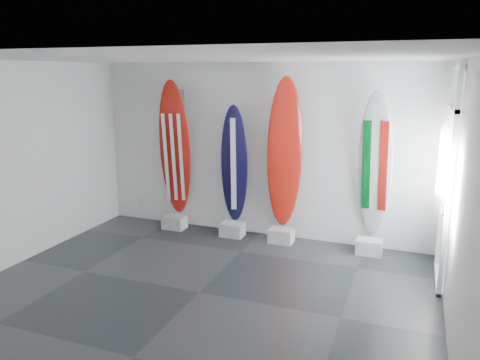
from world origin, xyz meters
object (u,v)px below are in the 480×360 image
at_px(surfboard_navy, 234,164).
at_px(surfboard_italy, 375,166).
at_px(surfboard_usa, 175,149).
at_px(surfboard_swiss, 285,154).

xyz_separation_m(surfboard_navy, surfboard_italy, (2.35, 0.00, 0.14)).
relative_size(surfboard_usa, surfboard_italy, 1.06).
distance_m(surfboard_usa, surfboard_italy, 3.50).
bearing_deg(surfboard_swiss, surfboard_navy, 160.86).
bearing_deg(surfboard_italy, surfboard_usa, -172.58).
relative_size(surfboard_usa, surfboard_swiss, 0.98).
bearing_deg(surfboard_usa, surfboard_italy, -11.77).
height_order(surfboard_usa, surfboard_swiss, surfboard_swiss).
bearing_deg(surfboard_swiss, surfboard_italy, -19.14).
relative_size(surfboard_navy, surfboard_italy, 0.88).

